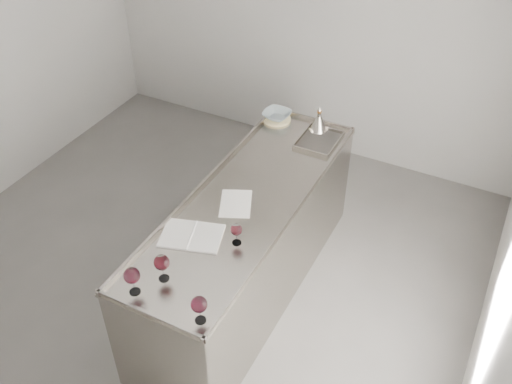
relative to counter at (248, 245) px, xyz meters
The scene contains 11 objects.
room_shell 1.10m from the counter, 148.97° to the right, with size 4.54×5.04×2.84m.
counter is the anchor object (origin of this frame).
wine_glass_left 1.10m from the counter, 95.78° to the right, with size 0.10×0.10×0.19m.
wine_glass_middle 1.25m from the counter, 99.74° to the right, with size 0.10×0.10×0.19m.
wine_glass_right 1.27m from the counter, 75.73° to the right, with size 0.09×0.09×0.19m.
wine_glass_small 0.74m from the counter, 70.59° to the right, with size 0.08×0.08×0.16m.
notebook 0.71m from the counter, 105.54° to the right, with size 0.47×0.39×0.02m.
loose_paper_top 0.48m from the counter, 117.49° to the right, with size 0.22×0.31×0.00m, color silver.
trivet 1.19m from the counter, 104.56° to the left, with size 0.24×0.24×0.02m, color beige.
ceramic_bowl 1.21m from the counter, 104.56° to the left, with size 0.23×0.23×0.06m, color #92A5AA.
wine_funnel 1.21m from the counter, 84.60° to the left, with size 0.15×0.15×0.23m.
Camera 1 is at (2.00, -2.47, 3.55)m, focal length 40.00 mm.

